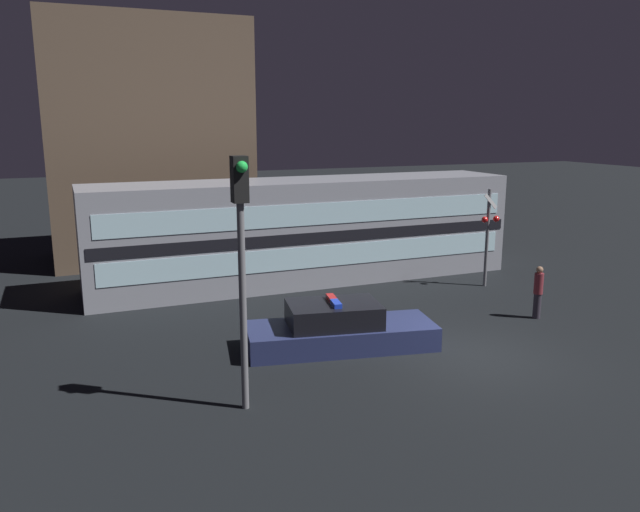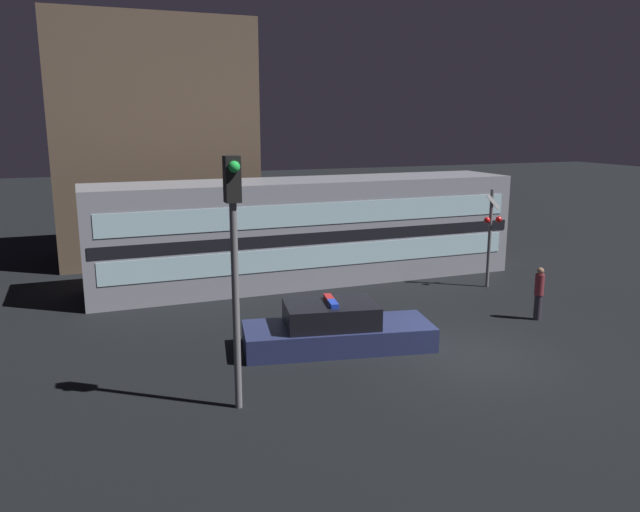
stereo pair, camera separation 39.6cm
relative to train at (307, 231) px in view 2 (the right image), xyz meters
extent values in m
plane|color=black|center=(1.15, -8.83, -1.89)|extent=(120.00, 120.00, 0.00)
cube|color=gray|center=(0.00, 0.01, 0.00)|extent=(15.75, 2.94, 3.77)
cube|color=black|center=(0.00, -1.47, 0.00)|extent=(15.43, 0.03, 0.38)
cube|color=silver|center=(0.00, -1.47, -0.68)|extent=(14.96, 0.02, 0.75)
cube|color=silver|center=(0.00, -1.47, 0.83)|extent=(14.96, 0.02, 0.75)
cube|color=navy|center=(-1.71, -6.98, -1.57)|extent=(5.19, 2.67, 0.63)
cube|color=black|center=(-1.90, -6.95, -0.96)|extent=(2.62, 1.98, 0.60)
cube|color=blue|center=(-1.95, -7.21, -0.60)|extent=(0.30, 0.56, 0.12)
cube|color=red|center=(-1.86, -6.69, -0.60)|extent=(0.30, 0.56, 0.12)
cylinder|color=#2D2833|center=(4.81, -6.99, -1.50)|extent=(0.23, 0.23, 0.77)
cylinder|color=maroon|center=(4.81, -6.99, -0.80)|extent=(0.27, 0.27, 0.64)
sphere|color=#8C664C|center=(4.81, -6.99, -0.38)|extent=(0.21, 0.21, 0.21)
cylinder|color=slate|center=(5.71, -3.26, -0.13)|extent=(0.12, 0.12, 3.52)
sphere|color=red|center=(5.46, -3.39, 0.58)|extent=(0.22, 0.22, 0.22)
sphere|color=red|center=(5.95, -3.39, 0.58)|extent=(0.22, 0.22, 0.22)
cube|color=white|center=(5.71, -3.34, 1.21)|extent=(0.58, 0.03, 0.58)
cylinder|color=slate|center=(-5.02, -9.47, 0.27)|extent=(0.15, 0.15, 4.31)
cube|color=black|center=(-5.02, -9.47, 2.87)|extent=(0.30, 0.30, 0.90)
sphere|color=green|center=(-5.02, -9.67, 3.13)|extent=(0.23, 0.23, 0.23)
cube|color=brown|center=(-4.62, 6.57, 3.09)|extent=(8.17, 4.79, 9.96)
camera|label=1|loc=(-8.20, -21.19, 3.98)|focal=35.00mm
camera|label=2|loc=(-7.83, -21.34, 3.98)|focal=35.00mm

